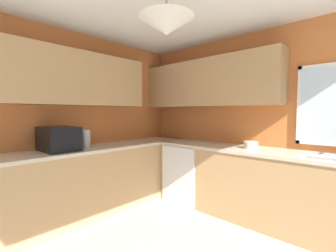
{
  "coord_description": "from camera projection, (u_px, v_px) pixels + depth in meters",
  "views": [
    {
      "loc": [
        1.28,
        -1.36,
        1.35
      ],
      "look_at": [
        -0.7,
        0.76,
        1.18
      ],
      "focal_mm": 24.65,
      "sensor_mm": 36.0,
      "label": 1
    }
  ],
  "objects": [
    {
      "name": "room_shell",
      "position": [
        154.0,
        77.0,
        2.77
      ],
      "size": [
        3.83,
        3.73,
        2.52
      ],
      "color": "#D17238",
      "rests_on": "ground_plane"
    },
    {
      "name": "counter_run_left",
      "position": [
        79.0,
        183.0,
        2.96
      ],
      "size": [
        0.65,
        3.34,
        0.9
      ],
      "color": "tan",
      "rests_on": "ground_plane"
    },
    {
      "name": "counter_run_back",
      "position": [
        261.0,
        185.0,
        2.86
      ],
      "size": [
        2.92,
        0.65,
        0.9
      ],
      "color": "tan",
      "rests_on": "ground_plane"
    },
    {
      "name": "dishwasher",
      "position": [
        190.0,
        172.0,
        3.59
      ],
      "size": [
        0.6,
        0.6,
        0.85
      ],
      "primitive_type": "cube",
      "color": "white",
      "rests_on": "ground_plane"
    },
    {
      "name": "microwave",
      "position": [
        59.0,
        139.0,
        2.75
      ],
      "size": [
        0.48,
        0.36,
        0.29
      ],
      "primitive_type": "cube",
      "color": "black",
      "rests_on": "counter_run_left"
    },
    {
      "name": "kettle",
      "position": [
        86.0,
        139.0,
        2.99
      ],
      "size": [
        0.11,
        0.11,
        0.23
      ],
      "primitive_type": "cylinder",
      "color": "#B7B7BC",
      "rests_on": "counter_run_left"
    },
    {
      "name": "bowl",
      "position": [
        251.0,
        145.0,
        2.93
      ],
      "size": [
        0.17,
        0.17,
        0.09
      ],
      "primitive_type": "cylinder",
      "color": "beige",
      "rests_on": "counter_run_back"
    }
  ]
}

